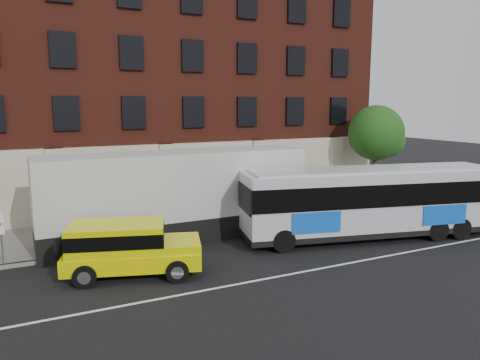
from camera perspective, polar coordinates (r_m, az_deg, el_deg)
name	(u,v)px	position (r m, az deg, el deg)	size (l,w,h in m)	color
ground	(265,285)	(16.93, 3.11, -12.92)	(120.00, 120.00, 0.00)	black
sidewalk	(183,224)	(24.76, -7.06, -5.50)	(60.00, 6.00, 0.15)	gray
kerb	(204,239)	(22.04, -4.52, -7.35)	(60.00, 0.25, 0.15)	gray
lane_line	(258,280)	(17.34, 2.29, -12.34)	(60.00, 0.12, 0.01)	silver
building	(142,86)	(31.54, -12.12, 11.35)	(30.00, 12.10, 15.00)	#592015
sign_pole	(1,232)	(20.46, -27.61, -5.76)	(0.30, 0.20, 2.50)	slate
street_tree	(376,135)	(31.43, 16.61, 5.38)	(3.60, 3.60, 6.20)	#392C1C
city_bus	(371,200)	(22.88, 15.99, -2.38)	(12.78, 5.39, 3.43)	silver
yellow_suv	(126,246)	(17.94, -13.96, -7.91)	(5.49, 3.48, 2.04)	#EAE700
shipping_container	(178,197)	(21.96, -7.77, -2.06)	(12.68, 2.85, 4.22)	black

